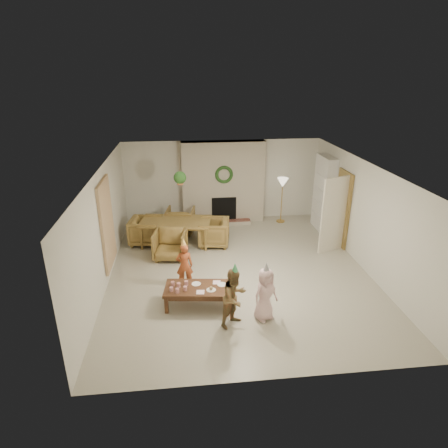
{
  "coord_description": "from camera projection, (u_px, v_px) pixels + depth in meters",
  "views": [
    {
      "loc": [
        -1.24,
        -8.0,
        4.47
      ],
      "look_at": [
        -0.3,
        0.4,
        1.05
      ],
      "focal_mm": 30.8,
      "sensor_mm": 36.0,
      "label": 1
    }
  ],
  "objects": [
    {
      "name": "wall_front",
      "position": [
        275.0,
        312.0,
        5.48
      ],
      "size": [
        7.0,
        0.0,
        7.0
      ],
      "primitive_type": "plane",
      "rotation": [
        -1.57,
        0.0,
        0.0
      ],
      "color": "silver",
      "rests_on": "floor"
    },
    {
      "name": "hanging_plant_pot",
      "position": [
        180.0,
        182.0,
        9.75
      ],
      "size": [
        0.16,
        0.16,
        0.12
      ],
      "primitive_type": "cylinder",
      "color": "#AE5F38",
      "rests_on": "hanging_plant_cord"
    },
    {
      "name": "food_scoop",
      "position": [
        211.0,
        288.0,
        7.56
      ],
      "size": [
        0.08,
        0.08,
        0.07
      ],
      "primitive_type": "sphere",
      "rotation": [
        0.0,
        0.0,
        -0.12
      ],
      "color": "tan",
      "rests_on": "plate_b"
    },
    {
      "name": "wall_back",
      "position": [
        223.0,
        181.0,
        11.93
      ],
      "size": [
        7.0,
        0.0,
        7.0
      ],
      "primitive_type": "plane",
      "rotation": [
        1.57,
        0.0,
        0.0
      ],
      "color": "silver",
      "rests_on": "floor"
    },
    {
      "name": "plate_b",
      "position": [
        211.0,
        290.0,
        7.58
      ],
      "size": [
        0.21,
        0.21,
        0.01
      ],
      "primitive_type": "cylinder",
      "rotation": [
        0.0,
        0.0,
        -0.12
      ],
      "color": "white",
      "rests_on": "coffee_table_top"
    },
    {
      "name": "napkin_right",
      "position": [
        217.0,
        282.0,
        7.85
      ],
      "size": [
        0.17,
        0.17,
        0.01
      ],
      "primitive_type": "cube",
      "rotation": [
        0.0,
        0.0,
        -0.12
      ],
      "color": "#FCB9D4",
      "rests_on": "coffee_table_top"
    },
    {
      "name": "bookshelf_shelf_a",
      "position": [
        321.0,
        215.0,
        11.41
      ],
      "size": [
        0.3,
        0.92,
        0.03
      ],
      "primitive_type": "cube",
      "color": "white",
      "rests_on": "bookshelf_carcass"
    },
    {
      "name": "child_pink",
      "position": [
        265.0,
        294.0,
        7.23
      ],
      "size": [
        0.62,
        0.54,
        1.06
      ],
      "primitive_type": "imported",
      "rotation": [
        0.0,
        0.0,
        0.49
      ],
      "color": "#F8C6C9",
      "rests_on": "floor"
    },
    {
      "name": "books_row_mid",
      "position": [
        322.0,
        197.0,
        11.26
      ],
      "size": [
        0.2,
        0.44,
        0.24
      ],
      "primitive_type": "cube",
      "color": "navy",
      "rests_on": "bookshelf_shelf_b"
    },
    {
      "name": "plate_a",
      "position": [
        196.0,
        284.0,
        7.79
      ],
      "size": [
        0.21,
        0.21,
        0.01
      ],
      "primitive_type": "cylinder",
      "rotation": [
        0.0,
        0.0,
        -0.12
      ],
      "color": "white",
      "rests_on": "coffee_table_top"
    },
    {
      "name": "curtain_panel",
      "position": [
        107.0,
        224.0,
        8.59
      ],
      "size": [
        0.06,
        1.2,
        2.0
      ],
      "primitive_type": "cube",
      "color": "beige",
      "rests_on": "wall_left"
    },
    {
      "name": "door_leaf",
      "position": [
        334.0,
        215.0,
        9.82
      ],
      "size": [
        0.77,
        0.32,
        2.0
      ],
      "primitive_type": "cube",
      "rotation": [
        0.0,
        0.0,
        -1.22
      ],
      "color": "beige",
      "rests_on": "floor"
    },
    {
      "name": "fireplace_mass",
      "position": [
        223.0,
        182.0,
        11.75
      ],
      "size": [
        2.5,
        0.4,
        2.5
      ],
      "primitive_type": "cube",
      "color": "#532616",
      "rests_on": "floor"
    },
    {
      "name": "books_row_lower",
      "position": [
        323.0,
        212.0,
        11.22
      ],
      "size": [
        0.2,
        0.4,
        0.24
      ],
      "primitive_type": "cube",
      "color": "#9C311C",
      "rests_on": "bookshelf_shelf_a"
    },
    {
      "name": "hanging_plant_foliage",
      "position": [
        180.0,
        178.0,
        9.7
      ],
      "size": [
        0.32,
        0.32,
        0.32
      ],
      "primitive_type": "sphere",
      "color": "#1D4517",
      "rests_on": "hanging_plant_pot"
    },
    {
      "name": "bookshelf_shelf_d",
      "position": [
        325.0,
        175.0,
        10.96
      ],
      "size": [
        0.3,
        0.92,
        0.03
      ],
      "primitive_type": "cube",
      "color": "white",
      "rests_on": "bookshelf_carcass"
    },
    {
      "name": "cup_d",
      "position": [
        179.0,
        285.0,
        7.66
      ],
      "size": [
        0.08,
        0.08,
        0.09
      ],
      "primitive_type": "cylinder",
      "rotation": [
        0.0,
        0.0,
        -0.12
      ],
      "color": "silver",
      "rests_on": "coffee_table_top"
    },
    {
      "name": "coffee_leg_br",
      "position": [
        229.0,
        290.0,
        8.02
      ],
      "size": [
        0.08,
        0.08,
        0.35
      ],
      "primitive_type": "cube",
      "rotation": [
        0.0,
        0.0,
        -0.12
      ],
      "color": "#4B2C19",
      "rests_on": "floor"
    },
    {
      "name": "coffee_table_top",
      "position": [
        198.0,
        289.0,
        7.69
      ],
      "size": [
        1.42,
        0.83,
        0.06
      ],
      "primitive_type": "cube",
      "rotation": [
        0.0,
        0.0,
        -0.12
      ],
      "color": "#4B2C19",
      "rests_on": "floor"
    },
    {
      "name": "dining_chair_right",
      "position": [
        214.0,
        232.0,
        10.38
      ],
      "size": [
        0.92,
        0.9,
        0.73
      ],
      "primitive_type": "imported",
      "rotation": [
        0.0,
        0.0,
        -1.73
      ],
      "color": "olive",
      "rests_on": "floor"
    },
    {
      "name": "bookshelf_shelf_c",
      "position": [
        324.0,
        189.0,
        11.11
      ],
      "size": [
        0.3,
        0.92,
        0.03
      ],
      "primitive_type": "cube",
      "color": "white",
      "rests_on": "bookshelf_carcass"
    },
    {
      "name": "party_hat_plaid",
      "position": [
        235.0,
        268.0,
        6.81
      ],
      "size": [
        0.17,
        0.17,
        0.19
      ],
      "primitive_type": "cone",
      "rotation": [
        0.0,
        0.0,
        0.34
      ],
      "color": "#52C176",
      "rests_on": "child_plaid"
    },
    {
      "name": "floor",
      "position": [
        238.0,
        270.0,
        9.17
      ],
      "size": [
        7.0,
        7.0,
        0.0
      ],
      "primitive_type": "plane",
      "color": "#B7B29E",
      "rests_on": "ground"
    },
    {
      "name": "cup_b",
      "position": [
        173.0,
        284.0,
        7.71
      ],
      "size": [
        0.08,
        0.08,
        0.09
      ],
      "primitive_type": "cylinder",
      "rotation": [
        0.0,
        0.0,
        -0.12
      ],
      "color": "silver",
      "rests_on": "coffee_table_top"
    },
    {
      "name": "cup_c",
      "position": [
        177.0,
        291.0,
        7.47
      ],
      "size": [
        0.08,
        0.08,
        0.09
      ],
      "primitive_type": "cylinder",
      "rotation": [
        0.0,
        0.0,
        -0.12
      ],
      "color": "silver",
      "rests_on": "coffee_table_top"
    },
    {
      "name": "child_red",
      "position": [
        185.0,
        265.0,
        8.34
      ],
      "size": [
        0.38,
        0.25,
        1.01
      ],
      "primitive_type": "imported",
      "rotation": [
        0.0,
        0.0,
        3.17
      ],
      "color": "#A54823",
      "rests_on": "floor"
    },
    {
      "name": "party_hat_red",
      "position": [
        184.0,
        242.0,
        8.13
      ],
      "size": [
        0.18,
        0.18,
        0.19
      ],
      "primitive_type": "cone",
      "rotation": [
        0.0,
        0.0,
        -0.32
      ],
      "color": "#E9E84D",
      "rests_on": "child_red"
    },
    {
      "name": "dining_chair_near",
      "position": [
        170.0,
        244.0,
        9.66
      ],
      "size": [
        0.9,
        0.92,
        0.73
      ],
      "primitive_type": "imported",
      "rotation": [
        0.0,
        0.0,
        -0.16
      ],
      "color": "olive",
      "rests_on": "floor"
    },
    {
      "name": "fireplace_firebox",
      "position": [
        224.0,
        209.0,
        11.88
      ],
      "size": [
        0.75,
        0.12,
        0.75
      ],
      "primitive_type": "cube",
      "color": "black",
      "rests_on": "floor"
    },
    {
      "name": "door_frame",
      "position": [
        342.0,
        209.0,
        10.2
      ],
      "size": [
        0.05,
        0.86,
        2.04
      ],
      "primitive_type": "cube",
      "color": "olive",
      "rests_on": "floor"
    },
    {
      "name": "dining_chair_far",
      "position": [
        180.0,
        220.0,
        11.2
      ],
      "size": [
        0.9,
        0.92,
        0.73
      ],
      "primitive_type": "imported",
      "rotation": [
        0.0,
        0.0,
        2.98
      ],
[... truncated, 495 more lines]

